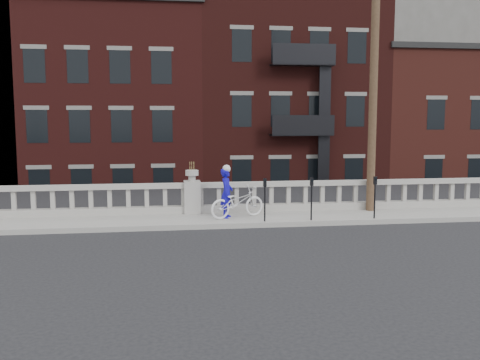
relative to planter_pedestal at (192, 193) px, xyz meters
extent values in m
plane|color=black|center=(0.00, -3.95, -0.83)|extent=(120.00, 120.00, 0.00)
cube|color=gray|center=(0.00, -0.95, -0.76)|extent=(32.00, 2.20, 0.15)
cube|color=gray|center=(0.00, 0.00, -0.56)|extent=(28.00, 0.34, 0.25)
cube|color=gray|center=(0.00, 0.00, 0.27)|extent=(28.00, 0.34, 0.16)
cube|color=gray|center=(0.00, 0.00, -0.13)|extent=(0.55, 0.55, 1.10)
cylinder|color=gray|center=(0.00, 0.00, 0.52)|extent=(0.24, 0.24, 0.20)
cylinder|color=gray|center=(0.00, 0.00, 0.70)|extent=(0.44, 0.44, 0.18)
cube|color=#605E59|center=(0.00, 0.35, -3.26)|extent=(36.00, 0.50, 5.15)
cube|color=black|center=(0.00, 22.00, -6.08)|extent=(80.00, 44.00, 0.50)
cube|color=#595651|center=(-2.00, 4.50, -3.83)|extent=(16.00, 7.00, 4.00)
cube|color=#595651|center=(22.00, 29.00, 3.17)|extent=(14.00, 14.00, 18.00)
cube|color=#3E1311|center=(-4.00, 16.00, 1.17)|extent=(10.00, 14.00, 14.00)
cube|color=black|center=(-4.00, 16.00, 8.32)|extent=(10.30, 14.30, 0.30)
cube|color=#37110F|center=(6.00, 16.00, 1.92)|extent=(10.00, 14.00, 15.50)
cube|color=black|center=(6.00, 16.00, 9.82)|extent=(10.30, 14.30, 0.30)
cube|color=#552019|center=(16.00, 16.00, 0.17)|extent=(10.00, 14.00, 12.00)
cube|color=black|center=(16.00, 16.00, 6.32)|extent=(10.30, 14.30, 0.30)
cylinder|color=#422D1E|center=(6.20, -0.35, 4.32)|extent=(0.28, 0.28, 10.00)
cylinder|color=black|center=(2.17, -1.80, -0.13)|extent=(0.05, 0.05, 1.10)
cube|color=black|center=(2.17, -1.80, 0.55)|extent=(0.10, 0.08, 0.26)
cube|color=black|center=(2.17, -1.85, 0.59)|extent=(0.06, 0.01, 0.08)
cylinder|color=black|center=(3.67, -1.80, -0.13)|extent=(0.05, 0.05, 1.10)
cube|color=black|center=(3.67, -1.80, 0.55)|extent=(0.10, 0.08, 0.26)
cube|color=black|center=(3.67, -1.85, 0.59)|extent=(0.06, 0.01, 0.08)
cylinder|color=black|center=(5.77, -1.80, -0.13)|extent=(0.05, 0.05, 1.10)
cube|color=black|center=(5.77, -1.80, 0.55)|extent=(0.10, 0.08, 0.26)
cube|color=black|center=(5.77, -1.85, 0.59)|extent=(0.06, 0.01, 0.08)
imported|color=white|center=(1.41, -1.02, -0.18)|extent=(2.03, 1.35, 1.01)
imported|color=#130BAB|center=(1.07, -0.98, 0.13)|extent=(0.55, 0.68, 1.62)
camera|label=1|loc=(-0.89, -18.01, 2.57)|focal=40.00mm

